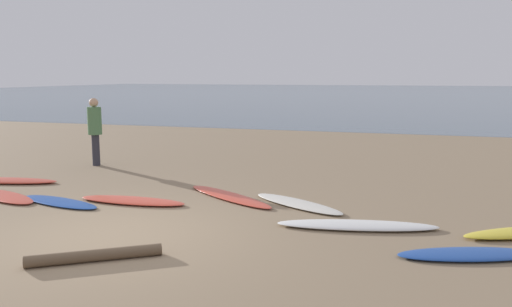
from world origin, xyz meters
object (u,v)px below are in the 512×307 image
Objects in this scene: surfboard_5 at (298,204)px; surfboard_7 at (470,254)px; surfboard_2 at (59,202)px; surfboard_6 at (357,225)px; surfboard_1 at (4,196)px; surfboard_0 at (4,180)px; driftwood_log at (95,255)px; person_1 at (95,126)px; surfboard_4 at (229,196)px; surfboard_3 at (132,200)px.

surfboard_5 is 1.08× the size of surfboard_7.
surfboard_6 is (5.60, 0.07, 0.01)m from surfboard_2.
surfboard_1 is 1.01× the size of surfboard_2.
surfboard_2 is at bearing 169.18° from surfboard_6.
driftwood_log reaches higher than surfboard_0.
surfboard_2 is 4.32m from person_1.
surfboard_2 is at bearing -38.02° from surfboard_0.
surfboard_2 is 5.60m from surfboard_6.
surfboard_5 is (1.43, -0.18, 0.00)m from surfboard_4.
surfboard_5 is at bearing 31.86° from surfboard_1.
surfboard_4 is at bearing 142.40° from surfboard_6.
surfboard_0 is 1.26× the size of surfboard_1.
surfboard_3 is at bearing -135.66° from surfboard_5.
surfboard_4 is 1.27× the size of surfboard_7.
surfboard_0 is at bearing 179.14° from person_1.
driftwood_log reaches higher than surfboard_4.
surfboard_0 is 1.17× the size of surfboard_5.
surfboard_7 is 5.00m from driftwood_log.
surfboard_1 is at bearing -168.55° from surfboard_2.
surfboard_3 is at bearing 163.22° from surfboard_6.
surfboard_0 is 1.44× the size of driftwood_log.
surfboard_3 is at bearing 33.37° from surfboard_2.
surfboard_4 reaches higher than surfboard_2.
surfboard_7 is at bearing 5.83° from surfboard_4.
person_1 is (-3.06, 3.34, 1.03)m from surfboard_3.
surfboard_4 is 2.96m from surfboard_6.
surfboard_4 is at bearing 133.17° from surfboard_7.
surfboard_7 is at bearing 7.11° from surfboard_2.
surfboard_6 is at bearing -19.30° from surfboard_0.
driftwood_log is (-4.73, -1.62, 0.04)m from surfboard_7.
surfboard_2 is (1.35, -0.05, -0.01)m from surfboard_1.
surfboard_0 reaches higher than surfboard_1.
person_1 is (-1.76, 3.81, 1.04)m from surfboard_2.
driftwood_log is at bearing -12.63° from surfboard_1.
surfboard_1 is 1.15× the size of driftwood_log.
surfboard_5 is 1.17× the size of person_1.
surfboard_3 reaches higher than surfboard_1.
surfboard_6 is at bearing 14.34° from surfboard_2.
surfboard_3 is at bearing -118.15° from surfboard_4.
surfboard_4 is at bearing -155.98° from surfboard_5.
surfboard_0 is 9.88m from surfboard_7.
surfboard_5 is (4.38, 1.19, 0.00)m from surfboard_2.
surfboard_4 is at bearing -102.78° from person_1.
surfboard_0 is 1.27× the size of surfboard_7.
surfboard_6 reaches higher than surfboard_0.
surfboard_6 is (6.95, 0.02, 0.01)m from surfboard_1.
surfboard_2 is at bearing 18.42° from surfboard_1.
person_1 is at bearing 141.55° from surfboard_6.
person_1 reaches higher than surfboard_6.
surfboard_7 is at bearing -102.74° from person_1.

